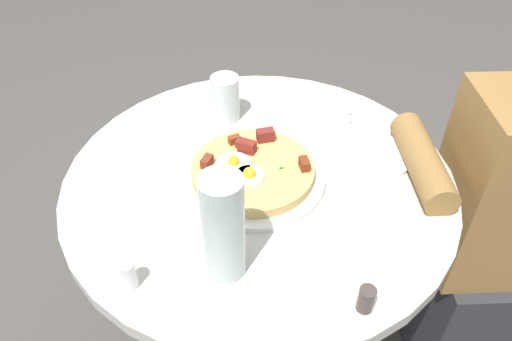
{
  "coord_description": "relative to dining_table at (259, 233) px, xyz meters",
  "views": [
    {
      "loc": [
        0.04,
        0.78,
        1.46
      ],
      "look_at": [
        0.01,
        0.0,
        0.78
      ],
      "focal_mm": 34.82,
      "sensor_mm": 36.0,
      "label": 1
    }
  ],
  "objects": [
    {
      "name": "person_seated",
      "position": [
        -0.62,
        -0.01,
        -0.07
      ],
      "size": [
        0.51,
        0.28,
        1.14
      ],
      "color": "#2D2D33",
      "rests_on": "ground_plane"
    },
    {
      "name": "water_glass",
      "position": [
        0.07,
        -0.22,
        0.24
      ],
      "size": [
        0.07,
        0.07,
        0.11
      ],
      "primitive_type": "cylinder",
      "color": "silver",
      "rests_on": "dining_table"
    },
    {
      "name": "fork",
      "position": [
        -0.14,
        -0.2,
        0.19
      ],
      "size": [
        0.18,
        0.04,
        0.0
      ],
      "primitive_type": "cube",
      "rotation": [
        0.0,
        0.0,
        2.97
      ],
      "color": "silver",
      "rests_on": "napkin"
    },
    {
      "name": "bread_plate",
      "position": [
        -0.27,
        -0.05,
        0.19
      ],
      "size": [
        0.15,
        0.15,
        0.01
      ],
      "primitive_type": "cylinder",
      "color": "white",
      "rests_on": "dining_table"
    },
    {
      "name": "breakfast_pizza",
      "position": [
        0.02,
        0.01,
        0.21
      ],
      "size": [
        0.26,
        0.26,
        0.05
      ],
      "color": "tan",
      "rests_on": "pizza_plate"
    },
    {
      "name": "salt_shaker",
      "position": [
        0.23,
        0.27,
        0.21
      ],
      "size": [
        0.03,
        0.03,
        0.06
      ],
      "primitive_type": "cylinder",
      "color": "white",
      "rests_on": "dining_table"
    },
    {
      "name": "napkin",
      "position": [
        -0.15,
        -0.22,
        0.18
      ],
      "size": [
        0.19,
        0.17,
        0.0
      ],
      "primitive_type": "cube",
      "rotation": [
        0.0,
        0.0,
        2.97
      ],
      "color": "white",
      "rests_on": "dining_table"
    },
    {
      "name": "pepper_shaker",
      "position": [
        -0.16,
        0.33,
        0.2
      ],
      "size": [
        0.03,
        0.03,
        0.05
      ],
      "primitive_type": "cylinder",
      "color": "#3F3833",
      "rests_on": "dining_table"
    },
    {
      "name": "water_bottle",
      "position": [
        0.07,
        0.24,
        0.29
      ],
      "size": [
        0.07,
        0.07,
        0.21
      ],
      "primitive_type": "cylinder",
      "color": "silver",
      "rests_on": "dining_table"
    },
    {
      "name": "dining_table",
      "position": [
        0.0,
        0.0,
        0.0
      ],
      "size": [
        0.83,
        0.83,
        0.76
      ],
      "color": "beige",
      "rests_on": "ground_plane"
    },
    {
      "name": "pizza_plate",
      "position": [
        0.01,
        0.01,
        0.19
      ],
      "size": [
        0.31,
        0.31,
        0.01
      ],
      "primitive_type": "cylinder",
      "color": "white",
      "rests_on": "dining_table"
    },
    {
      "name": "knife",
      "position": [
        -0.15,
        -0.24,
        0.19
      ],
      "size": [
        0.18,
        0.04,
        0.0
      ],
      "primitive_type": "cube",
      "rotation": [
        0.0,
        0.0,
        2.97
      ],
      "color": "silver",
      "rests_on": "napkin"
    }
  ]
}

